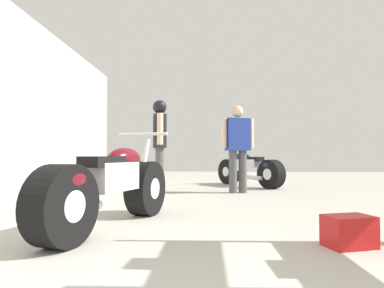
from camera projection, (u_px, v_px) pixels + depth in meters
ground_plane at (186, 202)px, 4.76m from camera, size 19.16×19.16×0.00m
garage_partition_left at (14, 103)px, 4.95m from camera, size 0.08×8.78×2.96m
motorcycle_maroon_cruiser at (111, 187)px, 3.02m from camera, size 0.83×1.99×0.94m
motorcycle_black_naked at (250, 169)px, 7.30m from camera, size 1.33×1.74×0.92m
mechanic_in_blue at (238, 143)px, 6.01m from camera, size 0.64×0.36×1.61m
mechanic_with_helmet at (160, 136)px, 6.33m from camera, size 0.33×0.70×1.77m
red_toolbox at (349, 231)px, 2.40m from camera, size 0.39×0.31×0.23m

